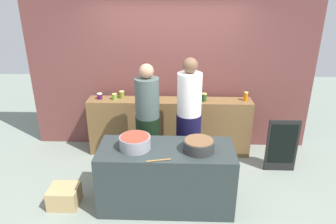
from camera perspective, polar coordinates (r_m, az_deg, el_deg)
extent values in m
plane|color=gray|center=(4.60, -0.16, -13.88)|extent=(12.00, 12.00, 0.00)
cube|color=brown|center=(5.31, 0.42, 9.04)|extent=(4.80, 0.12, 3.00)
cube|color=brown|center=(5.31, 0.28, -2.63)|extent=(2.70, 0.36, 0.96)
cube|color=#2A3434|center=(4.12, -0.32, -11.69)|extent=(1.70, 0.70, 0.83)
cylinder|color=#491047|center=(5.27, -12.34, 2.77)|extent=(0.08, 0.08, 0.09)
cylinder|color=silver|center=(5.26, -12.38, 3.28)|extent=(0.08, 0.08, 0.01)
cylinder|color=olive|center=(5.21, -9.71, 2.73)|extent=(0.08, 0.08, 0.09)
cylinder|color=#D6C666|center=(5.19, -9.74, 3.25)|extent=(0.08, 0.08, 0.01)
cylinder|color=olive|center=(5.25, -8.40, 3.11)|extent=(0.08, 0.08, 0.11)
cylinder|color=#D6C666|center=(5.23, -8.44, 3.73)|extent=(0.08, 0.08, 0.01)
cylinder|color=#CC7807|center=(5.20, -4.33, 3.03)|extent=(0.07, 0.07, 0.10)
cylinder|color=silver|center=(5.19, -4.34, 3.61)|extent=(0.07, 0.07, 0.01)
cylinder|color=#274A22|center=(5.07, -2.18, 2.50)|extent=(0.07, 0.07, 0.09)
cylinder|color=#D6C666|center=(5.05, -2.18, 3.04)|extent=(0.08, 0.08, 0.02)
cylinder|color=#37593C|center=(5.08, 3.46, 2.51)|extent=(0.07, 0.07, 0.09)
cylinder|color=#D6C666|center=(5.06, 3.47, 3.05)|extent=(0.07, 0.07, 0.01)
cylinder|color=brown|center=(5.13, 5.31, 2.95)|extent=(0.08, 0.08, 0.13)
cylinder|color=#D6C666|center=(5.11, 5.33, 3.73)|extent=(0.09, 0.09, 0.01)
cylinder|color=#245122|center=(5.08, 6.62, 2.60)|extent=(0.07, 0.07, 0.12)
cylinder|color=#D6C666|center=(5.06, 6.65, 3.31)|extent=(0.08, 0.08, 0.01)
cylinder|color=#CD6B09|center=(5.23, 14.00, 2.71)|extent=(0.06, 0.06, 0.13)
cylinder|color=#D6C666|center=(5.21, 14.07, 3.46)|extent=(0.07, 0.07, 0.01)
cylinder|color=gray|center=(3.89, -6.02, -5.56)|extent=(0.38, 0.38, 0.16)
cylinder|color=#9A3929|center=(3.85, -6.07, -4.44)|extent=(0.35, 0.35, 0.00)
cylinder|color=#2D2D2D|center=(3.84, 5.64, -6.11)|extent=(0.38, 0.38, 0.14)
cylinder|color=brown|center=(3.81, 5.68, -5.15)|extent=(0.35, 0.35, 0.00)
cylinder|color=#9E703D|center=(3.64, -1.74, -8.79)|extent=(0.29, 0.08, 0.02)
cylinder|color=black|center=(4.74, -3.59, -6.09)|extent=(0.36, 0.36, 0.94)
cylinder|color=#445350|center=(4.43, -3.82, 2.56)|extent=(0.34, 0.34, 0.58)
sphere|color=tan|center=(4.31, -3.96, 7.45)|extent=(0.20, 0.20, 0.20)
cylinder|color=black|center=(4.70, 3.68, -5.97)|extent=(0.36, 0.36, 0.99)
cylinder|color=white|center=(4.38, 3.94, 3.25)|extent=(0.35, 0.35, 0.61)
sphere|color=brown|center=(4.27, 4.08, 8.47)|extent=(0.22, 0.22, 0.22)
cube|color=tan|center=(4.47, -18.36, -14.36)|extent=(0.38, 0.34, 0.26)
cube|color=black|center=(5.11, 20.05, -5.83)|extent=(0.47, 0.04, 0.85)
cube|color=black|center=(5.07, 20.18, -5.51)|extent=(0.40, 0.01, 0.65)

